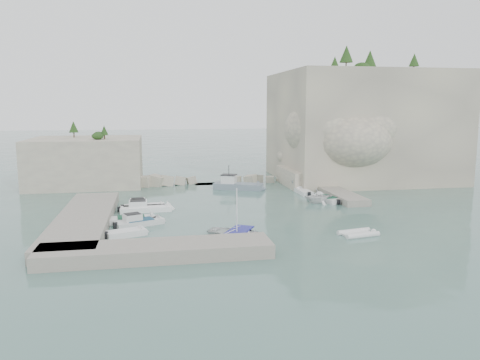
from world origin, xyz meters
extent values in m
plane|color=slate|center=(0.00, 0.00, 0.00)|extent=(400.00, 400.00, 0.00)
cube|color=beige|center=(23.00, 23.00, 8.50)|extent=(26.00, 22.00, 17.00)
cube|color=beige|center=(13.00, 18.00, 1.25)|extent=(8.00, 10.00, 2.50)
cube|color=beige|center=(-20.00, 25.00, 3.50)|extent=(16.00, 14.00, 7.00)
cube|color=#9E9689|center=(-17.00, -1.00, 0.55)|extent=(5.00, 24.00, 1.10)
cube|color=#9E9689|center=(-10.00, -12.50, 0.55)|extent=(18.00, 4.00, 1.10)
cube|color=#9E9689|center=(13.50, 10.00, 0.40)|extent=(3.00, 16.00, 0.80)
cube|color=beige|center=(-1.00, 22.00, 0.70)|extent=(28.00, 3.00, 1.40)
imported|color=white|center=(-2.87, -7.99, 0.00)|extent=(6.48, 5.92, 1.10)
imported|color=white|center=(9.64, 5.35, 0.00)|extent=(3.72, 3.25, 1.90)
imported|color=silver|center=(11.24, 13.64, 0.00)|extent=(5.20, 2.96, 1.90)
cylinder|color=white|center=(-2.87, -7.99, 2.65)|extent=(0.10, 0.10, 4.20)
cone|color=#1E4219|center=(18.00, 18.00, 19.27)|extent=(1.96, 1.96, 2.45)
cone|color=#1E4219|center=(26.00, 27.00, 19.60)|extent=(2.24, 2.24, 2.80)
cone|color=#1E4219|center=(30.00, 20.00, 18.82)|extent=(1.57, 1.57, 1.96)
cone|color=#1E4219|center=(21.00, 30.00, 19.08)|extent=(1.79, 1.79, 2.24)
cone|color=#1E4219|center=(-22.00, 27.00, 8.62)|extent=(1.40, 1.40, 1.75)
cone|color=#1E4219|center=(-17.00, 22.00, 8.30)|extent=(1.12, 1.12, 1.40)
camera|label=1|loc=(-9.97, -48.13, 11.63)|focal=35.00mm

